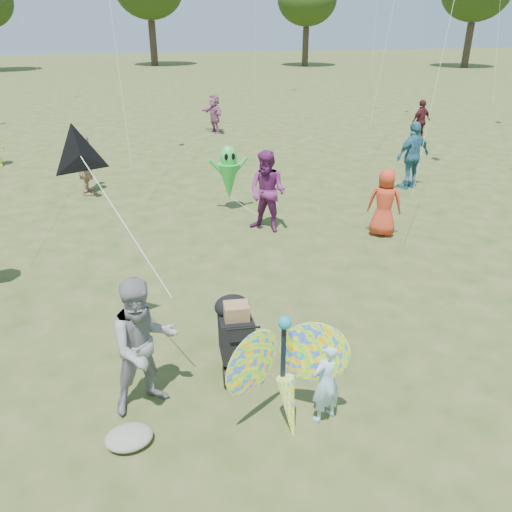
# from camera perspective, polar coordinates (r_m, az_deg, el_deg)

# --- Properties ---
(ground) EXTENTS (160.00, 160.00, 0.00)m
(ground) POSITION_cam_1_polar(r_m,az_deg,el_deg) (7.56, 4.43, -12.16)
(ground) COLOR #51592B
(ground) RESTS_ON ground
(child_girl) EXTENTS (0.49, 0.40, 1.17)m
(child_girl) POSITION_cam_1_polar(r_m,az_deg,el_deg) (6.36, 8.01, -14.02)
(child_girl) COLOR #AFD7F8
(child_girl) RESTS_ON ground
(adult_man) EXTENTS (1.07, 0.94, 1.85)m
(adult_man) POSITION_cam_1_polar(r_m,az_deg,el_deg) (6.48, -12.68, -9.93)
(adult_man) COLOR gray
(adult_man) RESTS_ON ground
(grey_bag) EXTENTS (0.57, 0.47, 0.18)m
(grey_bag) POSITION_cam_1_polar(r_m,az_deg,el_deg) (6.51, -14.31, -19.44)
(grey_bag) COLOR gray
(grey_bag) RESTS_ON ground
(crowd_a) EXTENTS (0.92, 0.83, 1.59)m
(crowd_a) POSITION_cam_1_polar(r_m,az_deg,el_deg) (11.93, 14.49, 5.92)
(crowd_a) COLOR red
(crowd_a) RESTS_ON ground
(crowd_c) EXTENTS (1.24, 0.75, 1.98)m
(crowd_c) POSITION_cam_1_polar(r_m,az_deg,el_deg) (15.66, 17.48, 10.88)
(crowd_c) COLOR teal
(crowd_c) RESTS_ON ground
(crowd_d) EXTENTS (0.57, 1.58, 1.68)m
(crowd_d) POSITION_cam_1_polar(r_m,az_deg,el_deg) (15.36, -18.94, 9.81)
(crowd_d) COLOR tan
(crowd_d) RESTS_ON ground
(crowd_e) EXTENTS (1.18, 1.17, 1.92)m
(crowd_e) POSITION_cam_1_polar(r_m,az_deg,el_deg) (11.76, 1.32, 7.33)
(crowd_e) COLOR #702564
(crowd_e) RESTS_ON ground
(crowd_h) EXTENTS (1.08, 0.71, 1.71)m
(crowd_h) POSITION_cam_1_polar(r_m,az_deg,el_deg) (22.26, 18.32, 14.43)
(crowd_h) COLOR #4D191F
(crowd_h) RESTS_ON ground
(crowd_j) EXTENTS (0.99, 1.62, 1.67)m
(crowd_j) POSITION_cam_1_polar(r_m,az_deg,el_deg) (23.21, -4.80, 15.92)
(crowd_j) COLOR #9F5B86
(crowd_j) RESTS_ON ground
(jogging_stroller) EXTENTS (0.56, 1.08, 1.09)m
(jogging_stroller) POSITION_cam_1_polar(r_m,az_deg,el_deg) (7.17, -2.36, -8.45)
(jogging_stroller) COLOR black
(jogging_stroller) RESTS_ON ground
(butterfly_kite) EXTENTS (1.74, 0.75, 1.78)m
(butterfly_kite) POSITION_cam_1_polar(r_m,az_deg,el_deg) (6.09, 3.41, -13.29)
(butterfly_kite) COLOR #FE284A
(butterfly_kite) RESTS_ON ground
(delta_kite_rig) EXTENTS (1.39, 1.64, 1.94)m
(delta_kite_rig) POSITION_cam_1_polar(r_m,az_deg,el_deg) (6.95, -19.42, 10.72)
(delta_kite_rig) COLOR black
(delta_kite_rig) RESTS_ON ground
(alien_kite) EXTENTS (1.12, 0.69, 1.74)m
(alien_kite) POSITION_cam_1_polar(r_m,az_deg,el_deg) (13.08, -3.13, 9.20)
(alien_kite) COLOR green
(alien_kite) RESTS_ON ground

